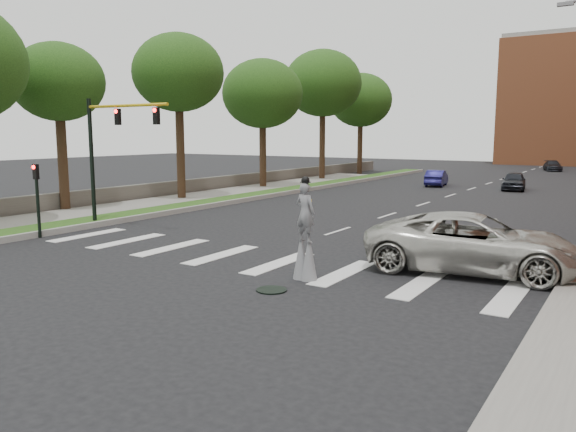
% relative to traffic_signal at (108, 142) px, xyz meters
% --- Properties ---
extents(ground_plane, '(160.00, 160.00, 0.00)m').
position_rel_traffic_signal_xyz_m(ground_plane, '(9.78, -3.00, -4.15)').
color(ground_plane, black).
rests_on(ground_plane, ground).
extents(grass_median, '(2.00, 60.00, 0.25)m').
position_rel_traffic_signal_xyz_m(grass_median, '(-1.72, 17.00, -4.03)').
color(grass_median, '#224714').
rests_on(grass_median, ground).
extents(median_curb, '(0.20, 60.00, 0.28)m').
position_rel_traffic_signal_xyz_m(median_curb, '(-0.67, 17.00, -4.01)').
color(median_curb, '#979691').
rests_on(median_curb, ground).
extents(sidewalk_left, '(4.00, 60.00, 0.18)m').
position_rel_traffic_signal_xyz_m(sidewalk_left, '(-4.72, 7.00, -4.06)').
color(sidewalk_left, slate).
rests_on(sidewalk_left, ground).
extents(stone_wall, '(0.50, 56.00, 1.10)m').
position_rel_traffic_signal_xyz_m(stone_wall, '(-7.22, 19.00, -3.60)').
color(stone_wall, '#534E47').
rests_on(stone_wall, ground).
extents(manhole, '(0.90, 0.90, 0.04)m').
position_rel_traffic_signal_xyz_m(manhole, '(12.78, -5.00, -4.13)').
color(manhole, black).
rests_on(manhole, ground).
extents(traffic_signal, '(5.30, 0.23, 6.20)m').
position_rel_traffic_signal_xyz_m(traffic_signal, '(0.00, 0.00, 0.00)').
color(traffic_signal, black).
rests_on(traffic_signal, ground).
extents(secondary_signal, '(0.25, 0.21, 3.23)m').
position_rel_traffic_signal_xyz_m(secondary_signal, '(-0.52, -3.50, -2.20)').
color(secondary_signal, black).
rests_on(secondary_signal, ground).
extents(stilt_performer, '(0.84, 0.57, 3.24)m').
position_rel_traffic_signal_xyz_m(stilt_performer, '(12.95, -3.37, -2.82)').
color(stilt_performer, '#311F13').
rests_on(stilt_performer, ground).
extents(suv_crossing, '(7.35, 4.13, 1.94)m').
position_rel_traffic_signal_xyz_m(suv_crossing, '(17.17, 0.42, -3.18)').
color(suv_crossing, '#B8B6AE').
rests_on(suv_crossing, ground).
extents(car_near, '(2.34, 4.52, 1.47)m').
position_rel_traffic_signal_xyz_m(car_near, '(12.89, 29.79, -3.41)').
color(car_near, black).
rests_on(car_near, ground).
extents(car_mid, '(2.10, 4.37, 1.38)m').
position_rel_traffic_signal_xyz_m(car_mid, '(6.47, 30.04, -3.46)').
color(car_mid, navy).
rests_on(car_mid, ground).
extents(car_far, '(2.86, 4.64, 1.25)m').
position_rel_traffic_signal_xyz_m(car_far, '(12.29, 56.78, -3.52)').
color(car_far, black).
rests_on(car_far, ground).
extents(tree_1, '(5.21, 5.21, 9.65)m').
position_rel_traffic_signal_xyz_m(tree_1, '(-6.75, 2.35, 3.21)').
color(tree_1, '#311F13').
rests_on(tree_1, ground).
extents(tree_2, '(6.09, 6.09, 11.13)m').
position_rel_traffic_signal_xyz_m(tree_2, '(-5.00, 10.30, 4.34)').
color(tree_2, '#311F13').
rests_on(tree_2, ground).
extents(tree_3, '(6.60, 6.60, 10.54)m').
position_rel_traffic_signal_xyz_m(tree_3, '(-5.07, 20.14, 3.55)').
color(tree_3, '#311F13').
rests_on(tree_3, ground).
extents(tree_4, '(7.47, 7.47, 12.46)m').
position_rel_traffic_signal_xyz_m(tree_4, '(-4.94, 30.05, 5.10)').
color(tree_4, '#311F13').
rests_on(tree_4, ground).
extents(tree_5, '(6.96, 6.96, 11.15)m').
position_rel_traffic_signal_xyz_m(tree_5, '(-5.51, 39.84, 4.01)').
color(tree_5, '#311F13').
rests_on(tree_5, ground).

